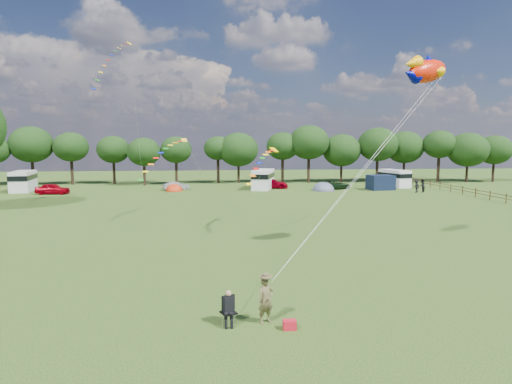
{
  "coord_description": "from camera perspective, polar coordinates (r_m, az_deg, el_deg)",
  "views": [
    {
      "loc": [
        -2.87,
        -20.3,
        7.36
      ],
      "look_at": [
        0.0,
        8.0,
        4.0
      ],
      "focal_mm": 30.0,
      "sensor_mm": 36.0,
      "label": 1
    }
  ],
  "objects": [
    {
      "name": "ground_plane",
      "position": [
        21.78,
        2.18,
        -13.02
      ],
      "size": [
        180.0,
        180.0,
        0.0
      ],
      "primitive_type": "plane",
      "color": "black",
      "rests_on": "ground"
    },
    {
      "name": "tree_line",
      "position": [
        75.74,
        0.4,
        5.98
      ],
      "size": [
        102.98,
        10.98,
        10.27
      ],
      "color": "black",
      "rests_on": "ground"
    },
    {
      "name": "fence",
      "position": [
        65.29,
        26.52,
        0.17
      ],
      "size": [
        0.12,
        33.12,
        1.2
      ],
      "color": "#472D19",
      "rests_on": "ground"
    },
    {
      "name": "car_a",
      "position": [
        66.39,
        -25.48,
        0.38
      ],
      "size": [
        4.64,
        1.96,
        1.53
      ],
      "primitive_type": "imported",
      "rotation": [
        0.0,
        0.0,
        1.54
      ],
      "color": "#9C000E",
      "rests_on": "ground"
    },
    {
      "name": "car_b",
      "position": [
        66.26,
        -10.6,
        0.81
      ],
      "size": [
        3.91,
        2.52,
        1.29
      ],
      "primitive_type": "imported",
      "rotation": [
        0.0,
        0.0,
        1.91
      ],
      "color": "gray",
      "rests_on": "ground"
    },
    {
      "name": "car_c",
      "position": [
        67.6,
        1.98,
        1.16
      ],
      "size": [
        5.51,
        2.94,
        1.58
      ],
      "primitive_type": "imported",
      "rotation": [
        0.0,
        0.0,
        1.43
      ],
      "color": "#910012",
      "rests_on": "ground"
    },
    {
      "name": "car_d",
      "position": [
        67.65,
        10.64,
        0.94
      ],
      "size": [
        5.28,
        3.63,
        1.32
      ],
      "primitive_type": "imported",
      "rotation": [
        0.0,
        0.0,
        1.9
      ],
      "color": "black",
      "rests_on": "ground"
    },
    {
      "name": "campervan_a",
      "position": [
        72.48,
        -28.61,
        1.37
      ],
      "size": [
        3.48,
        6.43,
        3.0
      ],
      "rotation": [
        0.0,
        0.0,
        1.72
      ],
      "color": "silver",
      "rests_on": "ground"
    },
    {
      "name": "campervan_c",
      "position": [
        66.53,
        0.95,
        1.8
      ],
      "size": [
        4.32,
        6.67,
        3.02
      ],
      "rotation": [
        0.0,
        0.0,
        1.27
      ],
      "color": "white",
      "rests_on": "ground"
    },
    {
      "name": "campervan_d",
      "position": [
        73.56,
        17.97,
        1.84
      ],
      "size": [
        3.72,
        6.09,
        2.78
      ],
      "rotation": [
        0.0,
        0.0,
        1.82
      ],
      "color": "silver",
      "rests_on": "ground"
    },
    {
      "name": "tent_orange",
      "position": [
        65.2,
        -10.84,
        0.16
      ],
      "size": [
        2.58,
        2.83,
        2.02
      ],
      "color": "red",
      "rests_on": "ground"
    },
    {
      "name": "tent_greyblue",
      "position": [
        65.3,
        8.97,
        0.2
      ],
      "size": [
        3.43,
        3.76,
        2.55
      ],
      "color": "#4E556C",
      "rests_on": "ground"
    },
    {
      "name": "awning_navy",
      "position": [
        68.37,
        16.26,
        1.24
      ],
      "size": [
        3.89,
        3.29,
        2.25
      ],
      "primitive_type": "cube",
      "rotation": [
        0.0,
        0.0,
        0.11
      ],
      "color": "#0F1931",
      "rests_on": "ground"
    },
    {
      "name": "kite_flyer",
      "position": [
        17.9,
        1.32,
        -14.21
      ],
      "size": [
        0.83,
        0.72,
        1.93
      ],
      "primitive_type": "imported",
      "rotation": [
        0.0,
        0.0,
        0.44
      ],
      "color": "brown",
      "rests_on": "ground"
    },
    {
      "name": "camp_chair",
      "position": [
        17.85,
        -3.7,
        -14.64
      ],
      "size": [
        0.75,
        0.78,
        1.44
      ],
      "rotation": [
        0.0,
        0.0,
        0.4
      ],
      "color": "#99999E",
      "rests_on": "ground"
    },
    {
      "name": "kite_bag",
      "position": [
        17.68,
        4.5,
        -17.24
      ],
      "size": [
        0.53,
        0.36,
        0.37
      ],
      "primitive_type": "cube",
      "rotation": [
        0.0,
        0.0,
        -0.04
      ],
      "color": "red",
      "rests_on": "ground"
    },
    {
      "name": "fish_kite",
      "position": [
        29.89,
        21.52,
        14.81
      ],
      "size": [
        4.07,
        2.81,
        2.17
      ],
      "rotation": [
        0.0,
        -0.21,
        0.47
      ],
      "color": "red",
      "rests_on": "ground"
    },
    {
      "name": "streamer_kite_a",
      "position": [
        49.3,
        -18.34,
        16.77
      ],
      "size": [
        3.26,
        5.59,
        5.75
      ],
      "rotation": [
        0.0,
        0.0,
        1.03
      ],
      "color": "#F8AC12",
      "rests_on": "ground"
    },
    {
      "name": "streamer_kite_b",
      "position": [
        41.16,
        -11.79,
        5.29
      ],
      "size": [
        4.26,
        4.54,
        3.78
      ],
      "rotation": [
        0.0,
        0.0,
        0.38
      ],
      "color": "yellow",
      "rests_on": "ground"
    },
    {
      "name": "streamer_kite_c",
      "position": [
        35.29,
        1.15,
        4.4
      ],
      "size": [
        3.26,
        5.07,
        2.84
      ],
      "rotation": [
        0.0,
        0.0,
        0.79
      ],
      "color": "#F6C700",
      "rests_on": "ground"
    },
    {
      "name": "walker_a",
      "position": [
        66.87,
        21.27,
        0.8
      ],
      "size": [
        1.1,
        1.06,
        1.95
      ],
      "primitive_type": "imported",
      "rotation": [
        0.0,
        0.0,
        3.85
      ],
      "color": "black",
      "rests_on": "ground"
    },
    {
      "name": "walker_b",
      "position": [
        66.23,
        20.6,
        0.72
      ],
      "size": [
        1.29,
        0.93,
        1.82
      ],
      "primitive_type": "imported",
      "rotation": [
        0.0,
        0.0,
        3.51
      ],
      "color": "black",
      "rests_on": "ground"
    }
  ]
}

